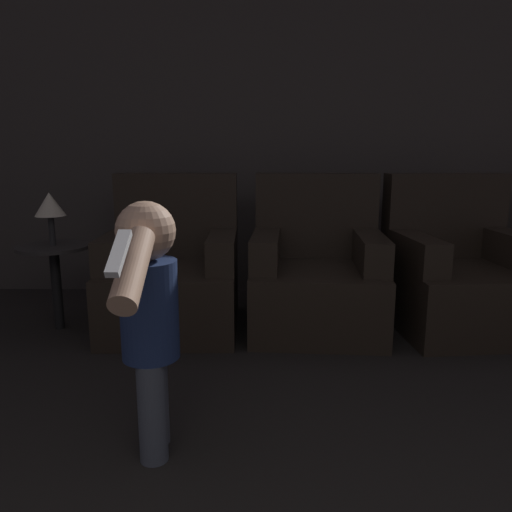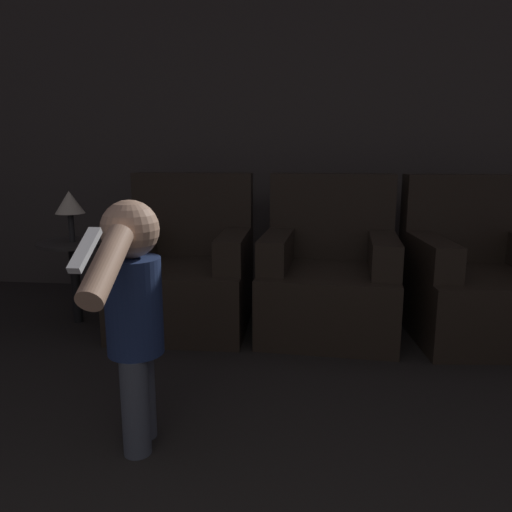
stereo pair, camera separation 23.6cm
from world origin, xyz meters
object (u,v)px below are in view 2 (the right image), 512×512
at_px(armchair_middle, 329,278).
at_px(lamp, 70,203).
at_px(person_toddler, 133,307).
at_px(armchair_left, 186,274).
at_px(armchair_right, 478,282).

height_order(armchair_middle, lamp, armchair_middle).
height_order(person_toddler, lamp, person_toddler).
distance_m(person_toddler, lamp, 1.59).
height_order(armchair_left, armchair_middle, same).
xyz_separation_m(armchair_middle, person_toddler, (-0.74, -1.37, 0.22)).
height_order(armchair_right, lamp, armchair_right).
xyz_separation_m(armchair_left, armchair_middle, (0.90, -0.00, 0.00)).
xyz_separation_m(armchair_middle, lamp, (-1.61, -0.06, 0.45)).
bearing_deg(armchair_right, armchair_middle, 174.44).
bearing_deg(armchair_left, person_toddler, -84.58).
xyz_separation_m(armchair_right, lamp, (-2.49, -0.06, 0.45)).
distance_m(armchair_left, armchair_right, 1.78).
distance_m(armchair_left, armchair_middle, 0.90).
bearing_deg(armchair_left, armchair_right, -1.21).
relative_size(armchair_left, person_toddler, 1.02).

